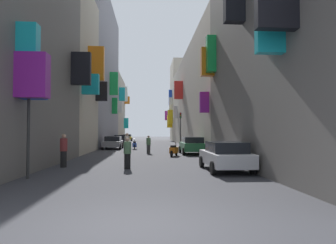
% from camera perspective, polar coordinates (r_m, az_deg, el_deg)
% --- Properties ---
extents(ground_plane, '(140.00, 140.00, 0.00)m').
position_cam_1_polar(ground_plane, '(36.00, -4.13, -4.83)').
color(ground_plane, '#38383D').
extents(building_left_mid_a, '(7.36, 8.34, 14.58)m').
position_cam_1_polar(building_left_mid_a, '(28.61, -20.62, 9.15)').
color(building_left_mid_a, '#BCB29E').
rests_on(building_left_mid_a, ground).
extents(building_left_mid_b, '(7.09, 20.11, 19.84)m').
position_cam_1_polar(building_left_mid_b, '(42.68, -14.98, 9.08)').
color(building_left_mid_b, gray).
rests_on(building_left_mid_b, ground).
extents(building_left_mid_c, '(7.15, 14.79, 12.39)m').
position_cam_1_polar(building_left_mid_c, '(59.28, -11.71, 2.39)').
color(building_left_mid_c, '#B2A899').
rests_on(building_left_mid_c, ground).
extents(building_right_mid_a, '(7.21, 34.33, 12.21)m').
position_cam_1_polar(building_right_mid_a, '(40.60, 7.32, 4.15)').
color(building_right_mid_a, '#B2A899').
rests_on(building_right_mid_a, ground).
extents(building_right_mid_b, '(7.27, 9.15, 16.25)m').
position_cam_1_polar(building_right_mid_b, '(62.17, 3.44, 3.92)').
color(building_right_mid_b, '#BCB29E').
rests_on(building_right_mid_b, ground).
extents(parked_car_yellow, '(1.92, 3.98, 1.31)m').
position_cam_1_polar(parked_car_yellow, '(59.52, -7.87, -2.94)').
color(parked_car_yellow, gold).
rests_on(parked_car_yellow, ground).
extents(parked_car_green, '(1.92, 4.00, 1.43)m').
position_cam_1_polar(parked_car_green, '(24.91, 4.68, -4.44)').
color(parked_car_green, '#236638').
rests_on(parked_car_green, ground).
extents(parked_car_grey, '(1.98, 4.34, 1.36)m').
position_cam_1_polar(parked_car_grey, '(32.68, -10.54, -3.84)').
color(parked_car_grey, slate).
rests_on(parked_car_grey, ground).
extents(parked_car_black, '(1.96, 4.47, 1.39)m').
position_cam_1_polar(parked_car_black, '(43.18, -9.11, -3.33)').
color(parked_car_black, black).
rests_on(parked_car_black, ground).
extents(parked_car_silver, '(1.96, 4.14, 1.40)m').
position_cam_1_polar(parked_car_silver, '(14.58, 10.98, -6.34)').
color(parked_car_silver, '#B7B7BC').
rests_on(parked_car_silver, ground).
extents(scooter_white, '(0.80, 1.72, 1.13)m').
position_cam_1_polar(scooter_white, '(52.70, -8.34, -3.35)').
color(scooter_white, silver).
rests_on(scooter_white, ground).
extents(scooter_orange, '(0.80, 1.86, 1.13)m').
position_cam_1_polar(scooter_orange, '(22.65, 1.16, -5.45)').
color(scooter_orange, orange).
rests_on(scooter_orange, ground).
extents(scooter_blue, '(0.49, 1.88, 1.13)m').
position_cam_1_polar(scooter_blue, '(31.82, -6.46, -4.39)').
color(scooter_blue, '#2D4CAD').
rests_on(scooter_blue, ground).
extents(pedestrian_crossing, '(0.49, 0.49, 1.78)m').
position_cam_1_polar(pedestrian_crossing, '(21.65, -7.90, -4.46)').
color(pedestrian_crossing, '#2F2F2F').
rests_on(pedestrian_crossing, ground).
extents(pedestrian_near_left, '(0.44, 0.44, 1.54)m').
position_cam_1_polar(pedestrian_near_left, '(25.38, -3.78, -4.38)').
color(pedestrian_near_left, '#343434').
rests_on(pedestrian_near_left, ground).
extents(pedestrian_near_right, '(0.49, 0.49, 1.58)m').
position_cam_1_polar(pedestrian_near_right, '(15.20, -7.83, -6.01)').
color(pedestrian_near_right, black).
rests_on(pedestrian_near_right, ground).
extents(pedestrian_mid_street, '(0.53, 0.53, 1.76)m').
position_cam_1_polar(pedestrian_mid_street, '(16.68, -19.46, -5.21)').
color(pedestrian_mid_street, black).
rests_on(pedestrian_mid_street, ground).
extents(traffic_light_near_corner, '(0.26, 0.34, 4.18)m').
position_cam_1_polar(traffic_light_near_corner, '(13.26, -25.27, 2.47)').
color(traffic_light_near_corner, '#2D2D2D').
rests_on(traffic_light_near_corner, ground).
extents(traffic_light_far_corner, '(0.26, 0.34, 4.46)m').
position_cam_1_polar(traffic_light_far_corner, '(40.47, 2.42, -0.22)').
color(traffic_light_far_corner, '#2D2D2D').
rests_on(traffic_light_far_corner, ground).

